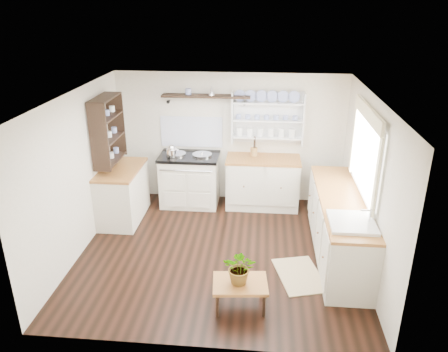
{
  "coord_description": "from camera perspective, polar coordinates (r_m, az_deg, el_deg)",
  "views": [
    {
      "loc": [
        0.58,
        -5.48,
        3.47
      ],
      "look_at": [
        0.05,
        0.25,
        1.1
      ],
      "focal_mm": 35.0,
      "sensor_mm": 36.0,
      "label": 1
    }
  ],
  "objects": [
    {
      "name": "floor",
      "position": [
        6.51,
        -0.62,
        -9.82
      ],
      "size": [
        4.0,
        3.8,
        0.01
      ],
      "primitive_type": "cube",
      "color": "black",
      "rests_on": "ground"
    },
    {
      "name": "wall_back",
      "position": [
        7.75,
        0.79,
        4.98
      ],
      "size": [
        4.0,
        0.02,
        2.3
      ],
      "primitive_type": "cube",
      "color": "beige",
      "rests_on": "ground"
    },
    {
      "name": "wall_right",
      "position": [
        6.11,
        18.32,
        -1.1
      ],
      "size": [
        0.02,
        3.8,
        2.3
      ],
      "primitive_type": "cube",
      "color": "beige",
      "rests_on": "ground"
    },
    {
      "name": "wall_left",
      "position": [
        6.48,
        -18.54,
        0.21
      ],
      "size": [
        0.02,
        3.8,
        2.3
      ],
      "primitive_type": "cube",
      "color": "beige",
      "rests_on": "ground"
    },
    {
      "name": "ceiling",
      "position": [
        5.63,
        -0.72,
        10.4
      ],
      "size": [
        4.0,
        3.8,
        0.01
      ],
      "primitive_type": "cube",
      "color": "white",
      "rests_on": "wall_back"
    },
    {
      "name": "window",
      "position": [
        6.1,
        18.04,
        3.05
      ],
      "size": [
        0.08,
        1.55,
        1.22
      ],
      "color": "white",
      "rests_on": "wall_right"
    },
    {
      "name": "aga_cooker",
      "position": [
        7.76,
        -4.48,
        -0.42
      ],
      "size": [
        1.03,
        0.72,
        0.95
      ],
      "color": "white",
      "rests_on": "floor"
    },
    {
      "name": "back_cabinets",
      "position": [
        7.69,
        5.05,
        -0.74
      ],
      "size": [
        1.27,
        0.63,
        0.9
      ],
      "color": "beige",
      "rests_on": "floor"
    },
    {
      "name": "right_cabinets",
      "position": [
        6.43,
        14.79,
        -6.31
      ],
      "size": [
        0.62,
        2.43,
        0.9
      ],
      "color": "beige",
      "rests_on": "floor"
    },
    {
      "name": "belfast_sink",
      "position": [
        5.63,
        16.25,
        -6.9
      ],
      "size": [
        0.55,
        0.6,
        0.45
      ],
      "color": "white",
      "rests_on": "right_cabinets"
    },
    {
      "name": "left_cabinets",
      "position": [
        7.41,
        -13.1,
        -2.2
      ],
      "size": [
        0.62,
        1.13,
        0.9
      ],
      "color": "beige",
      "rests_on": "floor"
    },
    {
      "name": "plate_rack",
      "position": [
        7.59,
        5.73,
        7.66
      ],
      "size": [
        1.2,
        0.22,
        0.9
      ],
      "color": "white",
      "rests_on": "wall_back"
    },
    {
      "name": "high_shelf",
      "position": [
        7.48,
        -2.36,
        10.33
      ],
      "size": [
        1.5,
        0.29,
        0.16
      ],
      "color": "black",
      "rests_on": "wall_back"
    },
    {
      "name": "left_shelving",
      "position": [
        7.09,
        -14.95,
        5.9
      ],
      "size": [
        0.28,
        0.8,
        1.05
      ],
      "primitive_type": "cube",
      "color": "black",
      "rests_on": "wall_left"
    },
    {
      "name": "kettle",
      "position": [
        7.5,
        -6.87,
        3.29
      ],
      "size": [
        0.17,
        0.17,
        0.21
      ],
      "primitive_type": null,
      "color": "silver",
      "rests_on": "aga_cooker"
    },
    {
      "name": "utensil_crock",
      "position": [
        7.58,
        3.91,
        3.16
      ],
      "size": [
        0.12,
        0.12,
        0.14
      ],
      "primitive_type": "cylinder",
      "color": "olive",
      "rests_on": "back_cabinets"
    },
    {
      "name": "center_table",
      "position": [
        5.32,
        2.12,
        -14.11
      ],
      "size": [
        0.68,
        0.52,
        0.35
      ],
      "rotation": [
        0.0,
        0.0,
        0.1
      ],
      "color": "brown",
      "rests_on": "floor"
    },
    {
      "name": "potted_plant",
      "position": [
        5.18,
        2.16,
        -11.82
      ],
      "size": [
        0.42,
        0.38,
        0.42
      ],
      "primitive_type": "imported",
      "rotation": [
        0.0,
        0.0,
        -0.13
      ],
      "color": "#3F7233",
      "rests_on": "center_table"
    },
    {
      "name": "floor_rug",
      "position": [
        6.09,
        9.83,
        -12.65
      ],
      "size": [
        0.75,
        0.96,
        0.02
      ],
      "primitive_type": "cube",
      "rotation": [
        0.0,
        0.0,
        0.26
      ],
      "color": "#988B58",
      "rests_on": "floor"
    }
  ]
}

